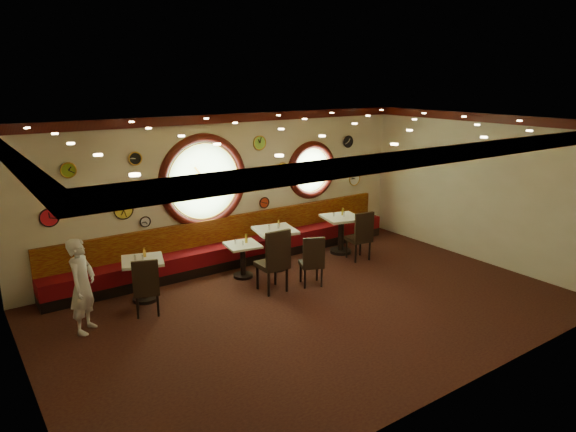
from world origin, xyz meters
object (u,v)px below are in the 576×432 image
object	(u,v)px
chair_a	(146,284)
condiment_c_pepper	(278,226)
table_d	(341,230)
condiment_d_salt	(334,214)
condiment_d_bottle	(342,212)
condiment_b_bottle	(246,238)
chair_d	(361,233)
condiment_d_pepper	(344,214)
table_a	(144,275)
table_c	(275,244)
waiter	(82,286)
condiment_a_bottle	(144,252)
condiment_c_bottle	(279,223)
condiment_b_salt	(235,242)
chair_b	(275,257)
chair_c	(313,258)
condiment_c_salt	(269,227)
condiment_a_pepper	(143,257)
condiment_b_pepper	(243,243)
condiment_a_salt	(135,258)
table_b	(243,256)

from	to	relation	value
chair_a	condiment_c_pepper	distance (m)	3.17
table_d	condiment_d_salt	distance (m)	0.40
condiment_d_bottle	condiment_b_bottle	bearing A→B (deg)	-178.55
chair_d	condiment_b_bottle	distance (m)	2.61
condiment_d_pepper	chair_a	bearing A→B (deg)	-173.16
table_a	table_c	distance (m)	2.83
table_c	waiter	bearing A→B (deg)	-171.77
condiment_a_bottle	condiment_d_bottle	bearing A→B (deg)	-0.66
chair_a	condiment_c_bottle	world-z (taller)	same
table_a	condiment_c_bottle	bearing A→B (deg)	1.68
chair_a	condiment_b_salt	distance (m)	2.20
condiment_c_bottle	condiment_d_bottle	distance (m)	1.75
chair_b	condiment_a_bottle	size ratio (longest dim) A/B	4.43
chair_c	condiment_b_bottle	bearing A→B (deg)	143.98
chair_d	condiment_b_salt	bearing A→B (deg)	174.14
table_d	condiment_b_bottle	world-z (taller)	condiment_b_bottle
chair_b	table_c	bearing A→B (deg)	57.46
condiment_a_bottle	condiment_b_bottle	bearing A→B (deg)	-3.32
chair_b	waiter	bearing A→B (deg)	173.17
condiment_c_salt	condiment_a_bottle	xyz separation A→B (m)	(-2.60, 0.13, -0.06)
chair_c	condiment_b_salt	world-z (taller)	chair_c
table_a	chair_a	xyz separation A→B (m)	(-0.18, -0.64, 0.09)
chair_d	waiter	xyz separation A→B (m)	(-5.83, 0.07, 0.14)
condiment_a_pepper	condiment_b_bottle	xyz separation A→B (m)	(2.14, 0.02, -0.04)
chair_d	condiment_c_salt	world-z (taller)	chair_d
condiment_b_pepper	condiment_c_pepper	world-z (taller)	condiment_c_pepper
condiment_a_pepper	condiment_a_bottle	bearing A→B (deg)	58.72
table_d	condiment_a_salt	bearing A→B (deg)	179.37
chair_c	condiment_a_salt	size ratio (longest dim) A/B	6.42
table_a	condiment_a_salt	bearing A→B (deg)	163.63
chair_c	chair_d	world-z (taller)	chair_d
chair_c	condiment_c_salt	bearing A→B (deg)	121.84
condiment_a_bottle	condiment_c_pepper	bearing A→B (deg)	-2.71
chair_b	condiment_c_pepper	world-z (taller)	chair_b
condiment_d_bottle	condiment_b_pepper	bearing A→B (deg)	-176.53
table_b	table_d	bearing A→B (deg)	0.40
condiment_b_salt	condiment_a_bottle	world-z (taller)	condiment_a_bottle
table_d	condiment_c_bottle	distance (m)	1.70
table_b	chair_b	size ratio (longest dim) A/B	0.95
condiment_a_salt	condiment_d_bottle	world-z (taller)	condiment_d_bottle
condiment_b_pepper	condiment_b_bottle	world-z (taller)	condiment_b_bottle
condiment_a_salt	condiment_b_salt	distance (m)	2.03
table_d	chair_a	distance (m)	4.86
table_d	chair_c	xyz separation A→B (m)	(-1.75, -1.20, 0.04)
condiment_b_bottle	table_d	bearing A→B (deg)	-0.31
chair_c	table_d	bearing A→B (deg)	56.82
chair_c	table_c	bearing A→B (deg)	115.14
condiment_a_salt	table_c	bearing A→B (deg)	-0.97
table_c	condiment_d_pepper	distance (m)	1.89
condiment_c_bottle	condiment_d_bottle	xyz separation A→B (m)	(1.75, -0.03, -0.00)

